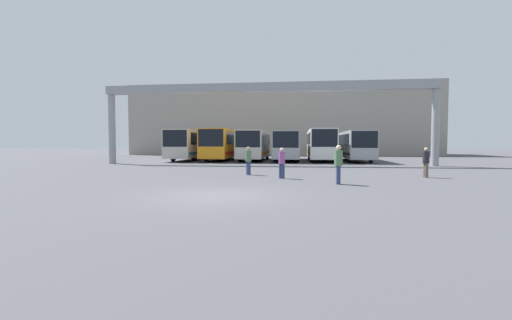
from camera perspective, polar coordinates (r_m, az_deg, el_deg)
name	(u,v)px	position (r m, az deg, el deg)	size (l,w,h in m)	color
ground_plane	(216,196)	(11.95, -6.75, -5.91)	(200.00, 200.00, 0.00)	#47474C
building_backdrop	(281,121)	(57.24, 4.20, 6.43)	(47.36, 12.00, 10.90)	gray
overhead_gantry	(264,97)	(29.08, 1.41, 10.51)	(27.84, 0.80, 6.81)	gray
bus_slot_0	(193,143)	(37.98, -10.44, 2.77)	(2.57, 11.27, 3.15)	beige
bus_slot_1	(224,143)	(37.33, -5.30, 2.86)	(2.60, 11.74, 3.22)	orange
bus_slot_2	(255,144)	(36.06, -0.21, 2.73)	(2.49, 10.34, 3.06)	beige
bus_slot_3	(287,144)	(35.63, 5.24, 2.65)	(2.54, 10.02, 2.99)	#999EA5
bus_slot_4	(320,143)	(36.40, 10.68, 2.78)	(2.47, 11.44, 3.17)	silver
bus_slot_5	(354,144)	(36.49, 16.09, 2.55)	(2.43, 10.87, 2.98)	#999EA5
pedestrian_near_center	(248,160)	(19.54, -1.27, 0.01)	(0.34, 0.34, 1.61)	navy
pedestrian_near_right	(282,162)	(17.58, 4.32, -0.36)	(0.33, 0.33, 1.58)	navy
pedestrian_mid_left	(426,162)	(20.15, 26.46, -0.23)	(0.33, 0.33, 1.59)	brown
pedestrian_far_center	(338,163)	(15.50, 13.58, -0.57)	(0.36, 0.36, 1.73)	navy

